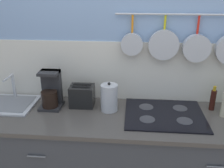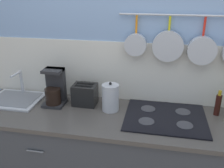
{
  "view_description": "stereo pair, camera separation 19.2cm",
  "coord_description": "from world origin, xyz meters",
  "px_view_note": "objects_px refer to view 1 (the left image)",
  "views": [
    {
      "loc": [
        0.04,
        -1.77,
        1.91
      ],
      "look_at": [
        -0.11,
        0.0,
        1.2
      ],
      "focal_mm": 40.0,
      "sensor_mm": 36.0,
      "label": 1
    },
    {
      "loc": [
        0.23,
        -1.75,
        1.91
      ],
      "look_at": [
        -0.11,
        0.0,
        1.2
      ],
      "focal_mm": 40.0,
      "sensor_mm": 36.0,
      "label": 2
    }
  ],
  "objects_px": {
    "toaster": "(82,96)",
    "bottle_hot_sauce": "(213,99)",
    "coffee_maker": "(51,92)",
    "kettle": "(109,98)"
  },
  "relations": [
    {
      "from": "coffee_maker",
      "to": "bottle_hot_sauce",
      "type": "xyz_separation_m",
      "value": [
        1.37,
        0.06,
        -0.04
      ]
    },
    {
      "from": "coffee_maker",
      "to": "kettle",
      "type": "height_order",
      "value": "coffee_maker"
    },
    {
      "from": "toaster",
      "to": "bottle_hot_sauce",
      "type": "height_order",
      "value": "bottle_hot_sauce"
    },
    {
      "from": "toaster",
      "to": "bottle_hot_sauce",
      "type": "xyz_separation_m",
      "value": [
        1.11,
        0.02,
        0.0
      ]
    },
    {
      "from": "coffee_maker",
      "to": "bottle_hot_sauce",
      "type": "relative_size",
      "value": 1.52
    },
    {
      "from": "bottle_hot_sauce",
      "to": "kettle",
      "type": "bearing_deg",
      "value": -174.49
    },
    {
      "from": "coffee_maker",
      "to": "kettle",
      "type": "relative_size",
      "value": 1.28
    },
    {
      "from": "coffee_maker",
      "to": "kettle",
      "type": "bearing_deg",
      "value": -2.81
    },
    {
      "from": "coffee_maker",
      "to": "bottle_hot_sauce",
      "type": "distance_m",
      "value": 1.37
    },
    {
      "from": "coffee_maker",
      "to": "toaster",
      "type": "relative_size",
      "value": 1.47
    }
  ]
}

